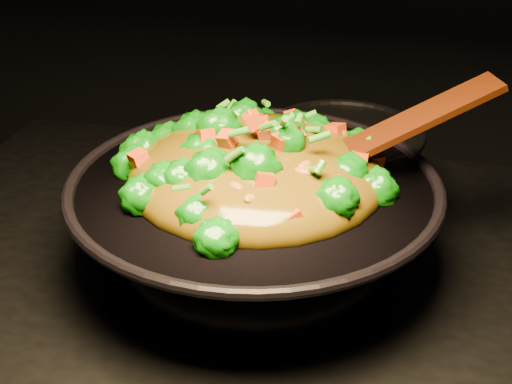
% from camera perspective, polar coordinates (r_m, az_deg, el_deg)
% --- Properties ---
extents(wok, '(0.50, 0.50, 0.12)m').
position_cam_1_polar(wok, '(0.93, -0.14, -2.67)').
color(wok, black).
rests_on(wok, stovetop).
extents(stir_fry, '(0.32, 0.32, 0.10)m').
position_cam_1_polar(stir_fry, '(0.89, 0.01, 3.80)').
color(stir_fry, '#0D6D07').
rests_on(stir_fry, wok).
extents(spatula, '(0.27, 0.17, 0.12)m').
position_cam_1_polar(spatula, '(0.91, 8.92, 3.93)').
color(spatula, '#320E05').
rests_on(spatula, wok).
extents(back_pot, '(0.26, 0.26, 0.12)m').
position_cam_1_polar(back_pot, '(1.08, 6.18, 1.66)').
color(back_pot, black).
rests_on(back_pot, stovetop).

